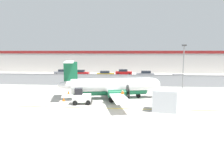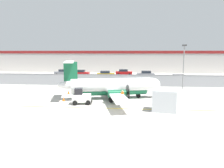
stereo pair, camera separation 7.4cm
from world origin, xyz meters
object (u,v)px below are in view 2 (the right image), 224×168
(ground_crew_worker, at_px, (122,96))
(traffic_cone_near_right, at_px, (64,99))
(parked_car_3, at_px, (124,72))
(parked_car_2, at_px, (106,74))
(parked_car_4, at_px, (146,74))
(baggage_tug, at_px, (81,97))
(parked_car_5, at_px, (178,78))
(commuter_airplane, at_px, (113,87))
(traffic_cone_far_left, at_px, (69,92))
(parked_car_0, at_px, (63,72))
(cargo_container, at_px, (164,100))
(parked_car_1, at_px, (81,73))
(apron_light_pole, at_px, (184,63))
(traffic_cone_near_left, at_px, (97,93))

(ground_crew_worker, bearing_deg, traffic_cone_near_right, 7.37)
(ground_crew_worker, bearing_deg, parked_car_3, -72.07)
(parked_car_2, distance_m, parked_car_4, 9.51)
(baggage_tug, xyz_separation_m, parked_car_5, (15.00, 19.36, 0.04))
(parked_car_2, bearing_deg, commuter_airplane, -85.80)
(parked_car_2, bearing_deg, traffic_cone_far_left, -103.33)
(ground_crew_worker, xyz_separation_m, traffic_cone_far_left, (-8.14, 5.86, -0.64))
(baggage_tug, height_order, parked_car_0, baggage_tug)
(cargo_container, bearing_deg, commuter_airplane, 145.59)
(ground_crew_worker, bearing_deg, cargo_container, 167.70)
(commuter_airplane, distance_m, parked_car_1, 27.75)
(baggage_tug, height_order, parked_car_2, baggage_tug)
(ground_crew_worker, height_order, apron_light_pole, apron_light_pole)
(parked_car_0, xyz_separation_m, parked_car_3, (15.67, 1.57, 0.00))
(parked_car_5, bearing_deg, parked_car_4, -58.91)
(ground_crew_worker, relative_size, apron_light_pole, 0.23)
(cargo_container, xyz_separation_m, traffic_cone_near_left, (-8.32, 7.99, -0.79))
(traffic_cone_near_left, xyz_separation_m, apron_light_pole, (13.33, 6.30, 3.99))
(baggage_tug, bearing_deg, parked_car_0, 101.39)
(baggage_tug, bearing_deg, ground_crew_worker, -7.24)
(parked_car_2, distance_m, apron_light_pole, 20.86)
(traffic_cone_far_left, relative_size, parked_car_5, 0.15)
(baggage_tug, xyz_separation_m, parked_car_4, (9.07, 27.58, 0.04))
(commuter_airplane, relative_size, apron_light_pole, 2.19)
(parked_car_3, bearing_deg, traffic_cone_far_left, -107.60)
(parked_car_2, distance_m, parked_car_5, 17.01)
(parked_car_2, height_order, apron_light_pole, apron_light_pole)
(parked_car_4, bearing_deg, cargo_container, 91.46)
(parked_car_1, height_order, parked_car_3, same)
(traffic_cone_near_left, height_order, traffic_cone_near_right, same)
(commuter_airplane, bearing_deg, traffic_cone_near_right, -175.03)
(parked_car_1, relative_size, parked_car_5, 0.97)
(traffic_cone_near_left, xyz_separation_m, parked_car_2, (-1.31, 20.76, 0.58))
(parked_car_2, bearing_deg, ground_crew_worker, -84.01)
(baggage_tug, height_order, parked_car_3, baggage_tug)
(traffic_cone_near_right, height_order, traffic_cone_far_left, same)
(commuter_airplane, distance_m, parked_car_3, 28.41)
(ground_crew_worker, relative_size, parked_car_2, 0.39)
(traffic_cone_near_left, distance_m, parked_car_1, 24.57)
(cargo_container, bearing_deg, parked_car_4, 99.57)
(parked_car_3, distance_m, parked_car_5, 16.80)
(baggage_tug, height_order, traffic_cone_near_left, baggage_tug)
(ground_crew_worker, height_order, parked_car_2, same)
(traffic_cone_near_right, distance_m, parked_car_2, 25.35)
(parked_car_2, relative_size, parked_car_4, 1.02)
(commuter_airplane, relative_size, parked_car_0, 3.65)
(baggage_tug, height_order, apron_light_pole, apron_light_pole)
(parked_car_1, distance_m, parked_car_5, 24.03)
(parked_car_1, bearing_deg, parked_car_5, -24.47)
(traffic_cone_near_left, xyz_separation_m, parked_car_3, (2.79, 25.95, 0.58))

